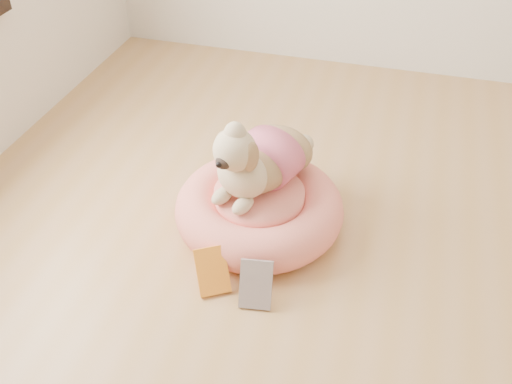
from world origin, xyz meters
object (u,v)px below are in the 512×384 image
(dog, at_px, (258,147))
(book_yellow, at_px, (212,271))
(pet_bed, at_px, (259,208))
(book_white, at_px, (256,284))

(dog, bearing_deg, book_yellow, -77.78)
(pet_bed, bearing_deg, dog, 113.55)
(dog, bearing_deg, book_white, -55.13)
(dog, xyz_separation_m, book_yellow, (-0.06, -0.43, -0.29))
(pet_bed, xyz_separation_m, dog, (-0.02, 0.04, 0.28))
(pet_bed, height_order, book_yellow, pet_bed)
(pet_bed, bearing_deg, book_yellow, -101.19)
(book_yellow, distance_m, book_white, 0.18)
(pet_bed, xyz_separation_m, book_yellow, (-0.08, -0.39, -0.01))
(pet_bed, relative_size, book_yellow, 3.95)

